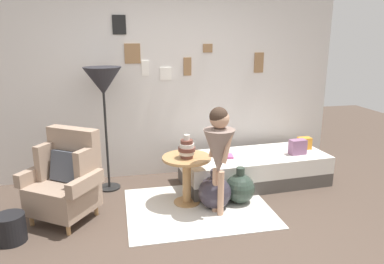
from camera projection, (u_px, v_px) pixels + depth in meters
The scene contains 15 objects.
ground_plane at pixel (197, 244), 3.46m from camera, with size 12.00×12.00×0.00m, color #4C3D33.
gallery_wall at pixel (166, 82), 4.97m from camera, with size 4.80×0.12×2.60m.
rug at pixel (198, 207), 4.18m from camera, with size 1.62×1.32×0.01m, color silver.
armchair at pixel (66, 180), 3.86m from camera, with size 0.90×0.85×0.97m.
daybed at pixel (254, 169), 4.85m from camera, with size 1.95×0.92×0.40m.
pillow_head at pixel (304, 143), 5.02m from camera, with size 0.17×0.12×0.16m, color orange.
pillow_mid at pixel (298, 147), 4.79m from camera, with size 0.21×0.12×0.20m, color gray.
side_table at pixel (187, 170), 4.20m from camera, with size 0.57×0.57×0.58m.
vase_striped at pixel (187, 148), 4.08m from camera, with size 0.20×0.20×0.27m.
floor_lamp at pixel (103, 84), 4.38m from camera, with size 0.46×0.46×1.56m.
person_child at pixel (219, 147), 3.85m from camera, with size 0.34×0.34×1.21m.
book_on_daybed at pixel (224, 156), 4.68m from camera, with size 0.22×0.16×0.03m, color #C35891.
demijohn_near at pixel (215, 192), 4.14m from camera, with size 0.38×0.38×0.46m.
demijohn_far at pixel (240, 188), 4.28m from camera, with size 0.35×0.35×0.44m.
magazine_basket at pixel (11, 228), 3.47m from camera, with size 0.28×0.28×0.28m, color black.
Camera 1 is at (-0.69, -2.99, 1.93)m, focal length 33.92 mm.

